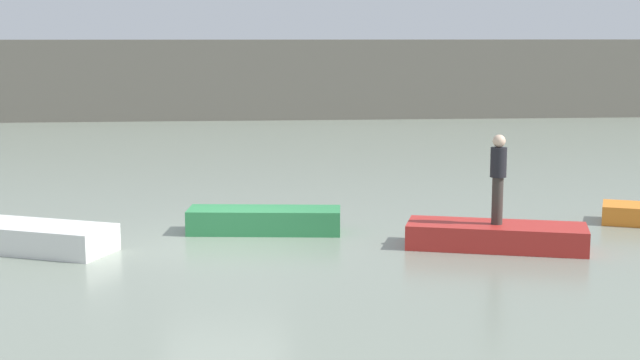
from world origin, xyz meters
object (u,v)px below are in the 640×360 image
object	(u,v)px
rowboat_green	(264,220)
person_dark_shirt	(498,174)
rowboat_white	(31,237)
rowboat_red	(496,236)

from	to	relation	value
rowboat_green	person_dark_shirt	bearing A→B (deg)	-16.19
rowboat_white	rowboat_red	world-z (taller)	rowboat_white
rowboat_red	person_dark_shirt	bearing A→B (deg)	0.00
rowboat_white	person_dark_shirt	world-z (taller)	person_dark_shirt
rowboat_red	rowboat_white	bearing A→B (deg)	-167.25
rowboat_red	person_dark_shirt	world-z (taller)	person_dark_shirt
rowboat_white	rowboat_red	size ratio (longest dim) A/B	0.93
rowboat_green	rowboat_red	xyz separation A→B (m)	(4.52, -1.92, -0.02)
rowboat_white	rowboat_green	bearing A→B (deg)	38.98
person_dark_shirt	rowboat_white	bearing A→B (deg)	175.74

